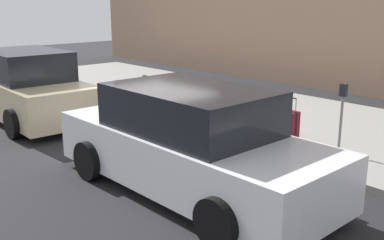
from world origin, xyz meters
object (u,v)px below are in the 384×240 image
(suitcase_black_4, at_px, (211,111))
(parking_meter, at_px, (342,109))
(suitcase_maroon_0, at_px, (287,126))
(suitcase_navy_2, at_px, (243,119))
(parked_car_beige_1, at_px, (27,88))
(suitcase_silver_5, at_px, (195,105))
(suitcase_red_1, at_px, (263,123))
(suitcase_olive_3, at_px, (227,114))
(suitcase_teal_6, at_px, (183,104))
(bollard_post, at_px, (145,91))
(fire_hydrant, at_px, (162,94))
(parked_car_white_0, at_px, (190,144))

(suitcase_black_4, relative_size, parking_meter, 0.60)
(suitcase_maroon_0, bearing_deg, suitcase_navy_2, 5.12)
(suitcase_maroon_0, relative_size, parked_car_beige_1, 0.20)
(suitcase_silver_5, height_order, parking_meter, parking_meter)
(suitcase_red_1, height_order, suitcase_olive_3, suitcase_red_1)
(suitcase_black_4, bearing_deg, suitcase_olive_3, 178.42)
(suitcase_teal_6, xyz_separation_m, bollard_post, (1.31, 0.16, 0.14))
(parking_meter, relative_size, parked_car_beige_1, 0.28)
(suitcase_red_1, relative_size, parking_meter, 0.71)
(suitcase_maroon_0, relative_size, bollard_post, 1.10)
(suitcase_teal_6, bearing_deg, suitcase_olive_3, -178.52)
(fire_hydrant, bearing_deg, parking_meter, -177.03)
(suitcase_red_1, relative_size, bollard_post, 1.09)
(suitcase_silver_5, bearing_deg, suitcase_red_1, -178.93)
(bollard_post, relative_size, parked_car_beige_1, 0.18)
(suitcase_black_4, bearing_deg, suitcase_red_1, 178.06)
(parking_meter, bearing_deg, parked_car_white_0, 74.99)
(parking_meter, bearing_deg, suitcase_red_1, 8.84)
(bollard_post, height_order, parked_car_white_0, parked_car_white_0)
(parking_meter, bearing_deg, bollard_post, 4.30)
(suitcase_maroon_0, xyz_separation_m, suitcase_red_1, (0.52, 0.07, -0.02))
(parking_meter, bearing_deg, suitcase_black_4, 3.49)
(suitcase_black_4, distance_m, fire_hydrant, 1.72)
(suitcase_red_1, xyz_separation_m, suitcase_silver_5, (1.99, 0.04, 0.04))
(suitcase_black_4, relative_size, suitcase_silver_5, 0.86)
(suitcase_black_4, relative_size, fire_hydrant, 0.98)
(suitcase_black_4, distance_m, parked_car_beige_1, 4.51)
(suitcase_red_1, distance_m, parked_car_beige_1, 5.78)
(suitcase_red_1, distance_m, suitcase_navy_2, 0.53)
(bollard_post, relative_size, parked_car_white_0, 0.18)
(parked_car_beige_1, bearing_deg, bollard_post, -118.13)
(suitcase_red_1, xyz_separation_m, parked_car_beige_1, (5.12, 2.68, 0.35))
(parked_car_white_0, bearing_deg, parking_meter, -105.01)
(suitcase_maroon_0, xyz_separation_m, fire_hydrant, (3.78, 0.08, 0.09))
(suitcase_olive_3, xyz_separation_m, suitcase_black_4, (0.50, -0.01, -0.03))
(suitcase_navy_2, distance_m, suitcase_black_4, 1.03)
(fire_hydrant, distance_m, bollard_post, 0.53)
(fire_hydrant, bearing_deg, suitcase_silver_5, 178.71)
(bollard_post, xyz_separation_m, parking_meter, (-5.32, -0.40, 0.41))
(suitcase_red_1, height_order, fire_hydrant, suitcase_red_1)
(suitcase_black_4, height_order, parked_car_beige_1, parked_car_beige_1)
(suitcase_red_1, bearing_deg, suitcase_navy_2, 2.70)
(suitcase_olive_3, bearing_deg, parked_car_beige_1, 33.71)
(suitcase_silver_5, height_order, parked_car_white_0, parked_car_white_0)
(bollard_post, height_order, parked_car_beige_1, parked_car_beige_1)
(suitcase_teal_6, bearing_deg, parking_meter, -176.58)
(suitcase_maroon_0, relative_size, suitcase_red_1, 1.01)
(suitcase_maroon_0, bearing_deg, parking_meter, -170.51)
(suitcase_olive_3, distance_m, suitcase_silver_5, 0.95)
(bollard_post, bearing_deg, suitcase_navy_2, -177.64)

